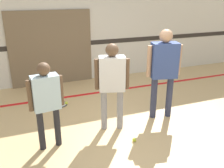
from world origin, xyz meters
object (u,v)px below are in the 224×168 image
at_px(person_student_right, 164,65).
at_px(racket_spare_on_floor, 60,105).
at_px(person_instructor, 112,78).
at_px(tennis_ball_near_instructor, 134,140).
at_px(tennis_ball_by_spare_racket, 66,103).
at_px(person_student_left, 46,97).

height_order(person_student_right, racket_spare_on_floor, person_student_right).
bearing_deg(person_student_right, racket_spare_on_floor, -21.50).
bearing_deg(person_instructor, person_student_right, 21.07).
distance_m(tennis_ball_near_instructor, tennis_ball_by_spare_racket, 1.99).
distance_m(person_student_left, racket_spare_on_floor, 1.75).
bearing_deg(tennis_ball_near_instructor, racket_spare_on_floor, 116.75).
xyz_separation_m(person_instructor, tennis_ball_near_instructor, (0.19, -0.55, -0.93)).
height_order(person_instructor, person_student_right, person_student_right).
height_order(person_student_left, tennis_ball_by_spare_racket, person_student_left).
distance_m(person_instructor, person_student_right, 1.07).
bearing_deg(racket_spare_on_floor, person_instructor, 56.19).
xyz_separation_m(person_student_left, person_student_right, (2.18, 0.28, 0.20)).
bearing_deg(person_student_right, tennis_ball_by_spare_racket, -23.81).
height_order(person_instructor, person_student_left, person_instructor).
height_order(person_student_right, tennis_ball_near_instructor, person_student_right).
bearing_deg(tennis_ball_near_instructor, tennis_ball_by_spare_racket, 112.99).
bearing_deg(tennis_ball_by_spare_racket, tennis_ball_near_instructor, -67.01).
height_order(person_student_right, tennis_ball_by_spare_racket, person_student_right).
bearing_deg(person_student_left, tennis_ball_near_instructor, -21.80).
bearing_deg(tennis_ball_by_spare_racket, person_student_left, -109.78).
height_order(person_student_left, person_student_right, person_student_right).
xyz_separation_m(person_student_right, tennis_ball_by_spare_racket, (-1.65, 1.20, -1.03)).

